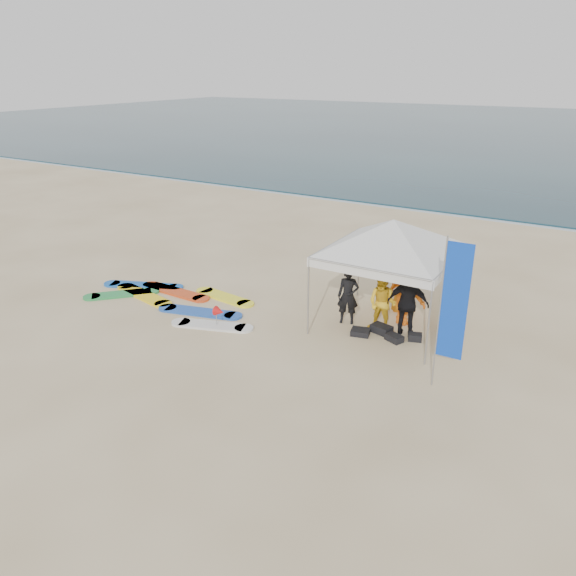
# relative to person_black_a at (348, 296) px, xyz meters

# --- Properties ---
(ground) EXTENTS (120.00, 120.00, 0.00)m
(ground) POSITION_rel_person_black_a_xyz_m (-1.68, -3.76, -0.83)
(ground) COLOR beige
(ground) RESTS_ON ground
(ocean) EXTENTS (160.00, 84.00, 0.08)m
(ocean) POSITION_rel_person_black_a_xyz_m (-1.68, 56.24, -0.79)
(ocean) COLOR #0C2633
(ocean) RESTS_ON ground
(shoreline_foam) EXTENTS (160.00, 1.20, 0.01)m
(shoreline_foam) POSITION_rel_person_black_a_xyz_m (-1.68, 14.44, -0.83)
(shoreline_foam) COLOR silver
(shoreline_foam) RESTS_ON ground
(person_black_a) EXTENTS (0.71, 0.58, 1.66)m
(person_black_a) POSITION_rel_person_black_a_xyz_m (0.00, 0.00, 0.00)
(person_black_a) COLOR black
(person_black_a) RESTS_ON ground
(person_yellow) EXTENTS (0.84, 0.68, 1.65)m
(person_yellow) POSITION_rel_person_black_a_xyz_m (1.03, -0.01, -0.00)
(person_yellow) COLOR yellow
(person_yellow) RESTS_ON ground
(person_orange_a) EXTENTS (1.38, 0.97, 1.94)m
(person_orange_a) POSITION_rel_person_black_a_xyz_m (1.41, 0.78, 0.14)
(person_orange_a) COLOR orange
(person_orange_a) RESTS_ON ground
(person_black_b) EXTENTS (1.18, 0.68, 1.90)m
(person_black_b) POSITION_rel_person_black_a_xyz_m (1.74, 0.05, 0.12)
(person_black_b) COLOR black
(person_black_b) RESTS_ON ground
(person_orange_b) EXTENTS (0.78, 0.51, 1.58)m
(person_orange_b) POSITION_rel_person_black_a_xyz_m (1.07, 1.50, -0.04)
(person_orange_b) COLOR #CC6F12
(person_orange_b) RESTS_ON ground
(person_seated) EXTENTS (0.53, 0.90, 0.93)m
(person_seated) POSITION_rel_person_black_a_xyz_m (2.82, 0.88, -0.37)
(person_seated) COLOR orange
(person_seated) RESTS_ON ground
(canopy_tent) EXTENTS (4.68, 4.68, 3.53)m
(canopy_tent) POSITION_rel_person_black_a_xyz_m (1.04, 0.43, 2.25)
(canopy_tent) COLOR #A5A5A8
(canopy_tent) RESTS_ON ground
(feather_flag) EXTENTS (0.60, 0.04, 3.59)m
(feather_flag) POSITION_rel_person_black_a_xyz_m (3.42, -2.09, 1.28)
(feather_flag) COLOR #A5A5A8
(feather_flag) RESTS_ON ground
(marker_pennant) EXTENTS (0.28, 0.28, 0.64)m
(marker_pennant) POSITION_rel_person_black_a_xyz_m (-2.92, -2.16, -0.34)
(marker_pennant) COLOR #A5A5A8
(marker_pennant) RESTS_ON ground
(gear_pile) EXTENTS (1.91, 0.91, 0.22)m
(gear_pile) POSITION_rel_person_black_a_xyz_m (1.24, -0.29, -0.73)
(gear_pile) COLOR black
(gear_pile) RESTS_ON ground
(surfboard_spread) EXTENTS (6.01, 2.80, 0.07)m
(surfboard_spread) POSITION_rel_person_black_a_xyz_m (-5.45, -1.34, -0.80)
(surfboard_spread) COLOR #268E44
(surfboard_spread) RESTS_ON ground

